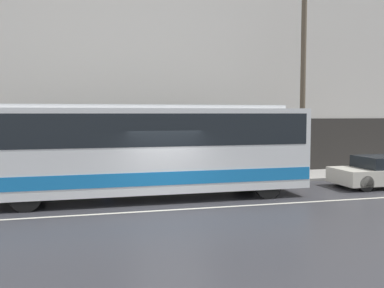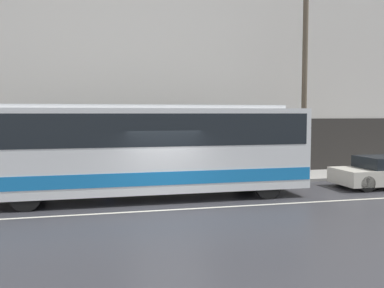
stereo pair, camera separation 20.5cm
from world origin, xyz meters
TOP-DOWN VIEW (x-y plane):
  - ground_plane at (0.00, 0.00)m, footprint 60.00×60.00m
  - sidewalk at (0.00, 5.42)m, footprint 60.00×2.83m
  - building_facade at (0.00, 6.97)m, footprint 60.00×0.35m
  - lane_stripe at (0.00, 0.00)m, footprint 54.00×0.14m
  - transit_bus at (-0.71, 2.04)m, footprint 12.20×2.58m
  - utility_pole_near at (7.22, 4.70)m, footprint 0.24×0.24m
  - pedestrian_waiting at (-1.65, 5.34)m, footprint 0.36×0.36m

SIDE VIEW (x-z plane):
  - ground_plane at x=0.00m, z-range 0.00..0.00m
  - lane_stripe at x=0.00m, z-range 0.00..0.01m
  - sidewalk at x=0.00m, z-range 0.00..0.12m
  - pedestrian_waiting at x=-1.65m, z-range 0.06..1.68m
  - transit_bus at x=-0.71m, z-range 0.22..3.58m
  - utility_pole_near at x=7.22m, z-range 0.12..8.34m
  - building_facade at x=0.00m, z-range -0.20..11.46m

